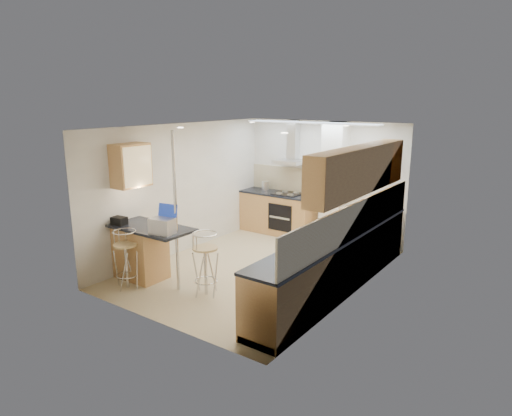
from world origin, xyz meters
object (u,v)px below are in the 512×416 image
Objects in this scene: laptop at (163,226)px; bar_stool_near at (126,259)px; bar_stool_end at (206,264)px; bread_bin at (317,243)px; microwave at (341,227)px.

laptop is 0.87m from bar_stool_near.
bar_stool_end is 1.78m from bread_bin.
laptop is 2.37m from bread_bin.
microwave is 2.71m from laptop.
microwave is 1.42× the size of bread_bin.
bread_bin reaches higher than bar_stool_end.
bar_stool_near is 3.06m from bread_bin.
bar_stool_end is (1.20, 0.53, 0.02)m from bar_stool_near.
laptop is 0.37× the size of bar_stool_near.
laptop is 0.35× the size of bar_stool_end.
bar_stool_end is 2.75× the size of bread_bin.
bar_stool_near is 0.95× the size of bar_stool_end.
laptop is 0.97× the size of bread_bin.
laptop is at bearing 148.75° from bar_stool_end.
bar_stool_end is (-1.64, -1.24, -0.56)m from microwave.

